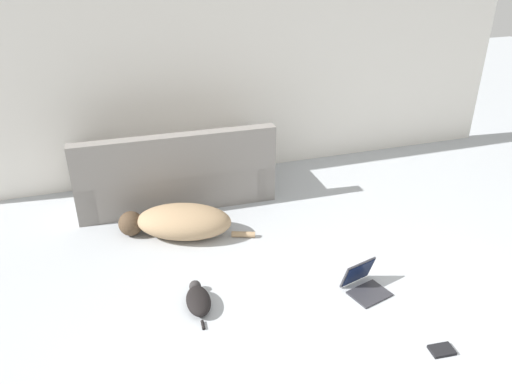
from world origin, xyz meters
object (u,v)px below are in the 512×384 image
couch (175,176)px  laptop_open (363,281)px  dog (180,222)px  book_black (442,350)px  cat (198,300)px

couch → laptop_open: (1.19, -2.06, -0.19)m
couch → laptop_open: size_ratio=5.44×
couch → dog: size_ratio=1.61×
laptop_open → couch: bearing=105.0°
laptop_open → book_black: (0.20, -0.80, -0.07)m
couch → cat: bearing=86.8°
cat → book_black: cat is taller
book_black → couch: bearing=115.9°
cat → laptop_open: size_ratio=1.37×
laptop_open → dog: bearing=120.1°
couch → laptop_open: bearing=121.4°
couch → book_black: size_ratio=11.71×
laptop_open → book_black: 0.83m
couch → cat: size_ratio=3.98×
dog → laptop_open: 1.83m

